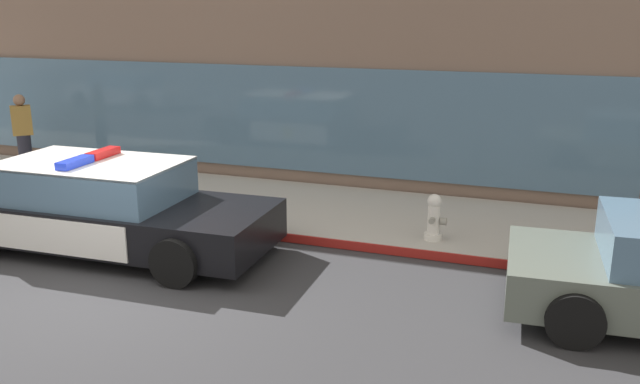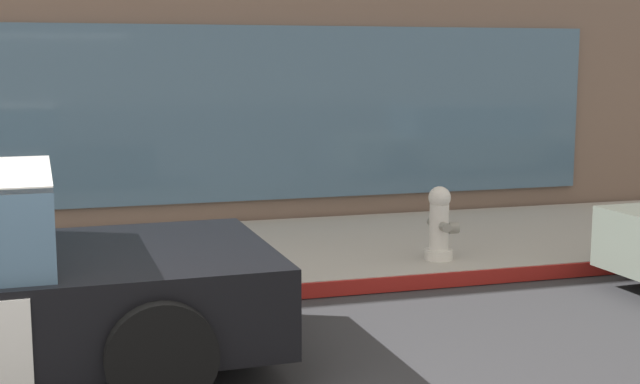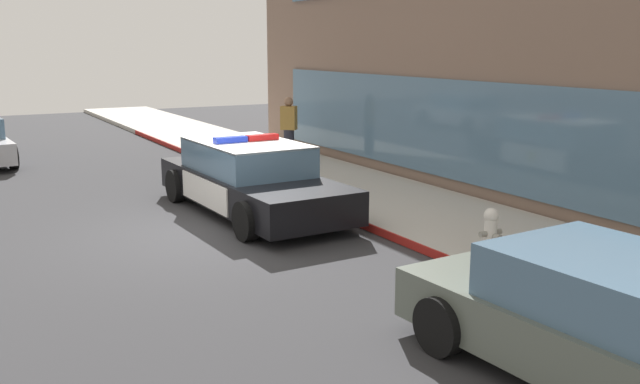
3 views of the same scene
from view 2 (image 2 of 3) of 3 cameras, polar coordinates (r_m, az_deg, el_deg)
The scene contains 3 objects.
sidewalk at distance 8.96m, azimuth -16.88°, elevation -4.74°, with size 48.00×3.06×0.15m, color #B2ADA3.
curb_red_paint at distance 7.47m, azimuth -16.96°, elevation -7.42°, with size 28.80×0.04×0.14m, color maroon.
fire_hydrant at distance 8.59m, azimuth 7.85°, elevation -2.10°, with size 0.34×0.39×0.73m.
Camera 2 is at (0.15, -4.75, 2.10)m, focal length 48.80 mm.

